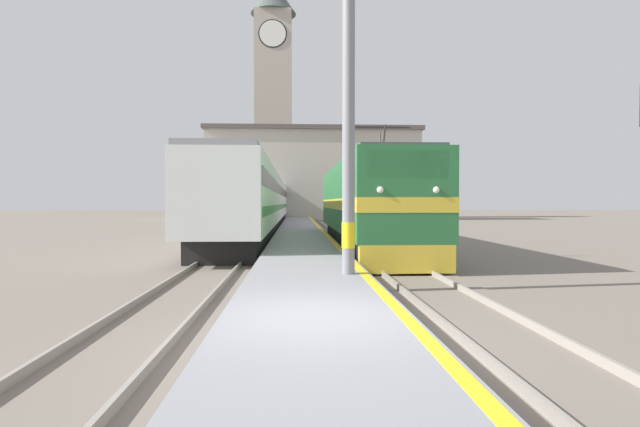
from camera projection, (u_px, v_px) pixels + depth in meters
ground_plane at (300, 231)px, 37.24m from camera, size 200.00×200.00×0.00m
platform at (300, 232)px, 32.24m from camera, size 2.84×140.00×0.45m
rail_track_near at (344, 234)px, 32.38m from camera, size 2.84×140.00×0.16m
rail_track_far at (256, 235)px, 32.11m from camera, size 2.84×140.00×0.16m
locomotive_train at (366, 205)px, 22.52m from camera, size 2.92×17.18×4.88m
passenger_train at (266, 202)px, 42.11m from camera, size 2.92×53.81×4.07m
catenary_mast at (351, 99)px, 11.47m from camera, size 2.25×0.31×8.24m
clock_tower at (274, 93)px, 67.07m from camera, size 6.07×6.07×31.75m
station_building at (313, 174)px, 61.36m from camera, size 26.06×7.10×11.18m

